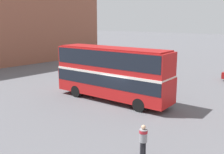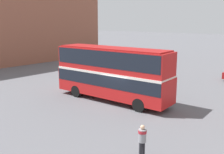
% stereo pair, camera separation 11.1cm
% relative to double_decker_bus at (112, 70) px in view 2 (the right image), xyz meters
% --- Properties ---
extents(ground_plane, '(240.00, 240.00, 0.00)m').
position_rel_double_decker_bus_xyz_m(ground_plane, '(1.24, -0.28, -2.59)').
color(ground_plane, '#5B5B60').
extents(building_row_left, '(8.42, 29.24, 14.04)m').
position_rel_double_decker_bus_xyz_m(building_row_left, '(-26.09, 6.32, 4.44)').
color(building_row_left, '#935642').
rests_on(building_row_left, ground_plane).
extents(double_decker_bus, '(10.67, 3.27, 4.51)m').
position_rel_double_decker_bus_xyz_m(double_decker_bus, '(0.00, 0.00, 0.00)').
color(double_decker_bus, red).
rests_on(double_decker_bus, ground_plane).
extents(pedestrian_foreground, '(0.43, 0.43, 1.70)m').
position_rel_double_decker_bus_xyz_m(pedestrian_foreground, '(7.46, -6.19, -1.55)').
color(pedestrian_foreground, '#232328').
rests_on(pedestrian_foreground, ground_plane).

